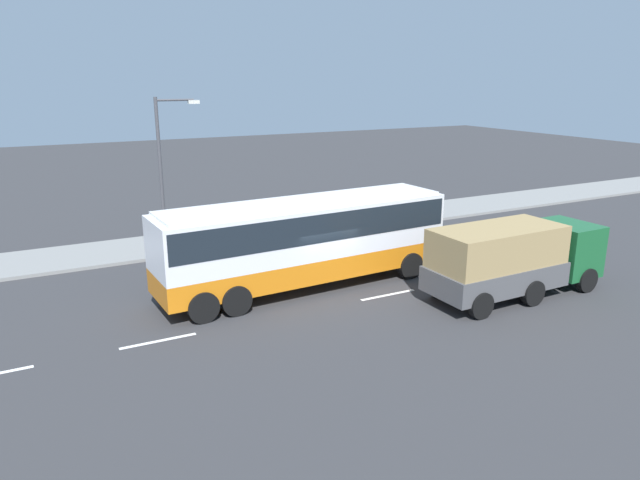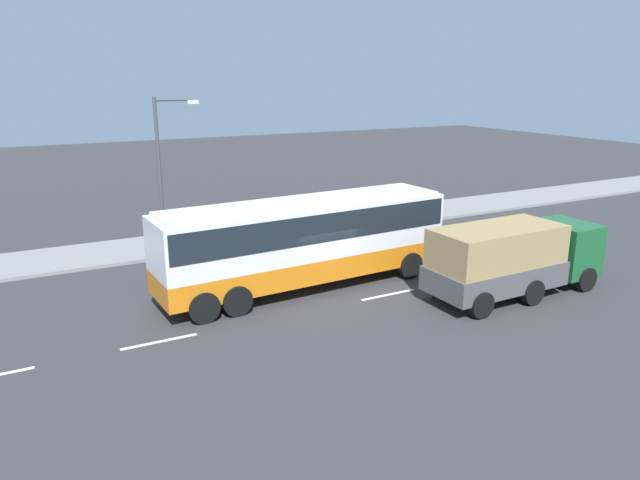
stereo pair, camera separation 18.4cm
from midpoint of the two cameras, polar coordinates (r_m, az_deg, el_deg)
The scene contains 8 objects.
ground_plane at distance 22.89m, azimuth -0.25°, elevation -4.86°, with size 120.00×120.00×0.00m, color #333335.
sidewalk_curb at distance 30.53m, azimuth -7.96°, elevation 0.42°, with size 80.00×4.00×0.15m, color gray.
lane_centreline at distance 23.40m, azimuth 9.84°, elevation -4.63°, with size 40.16×0.16×0.01m.
coach_bus at distance 22.44m, azimuth -1.66°, elevation 0.54°, with size 11.83×3.25×3.51m.
cargo_truck at distance 23.03m, azimuth 18.27°, elevation -1.53°, with size 7.27×2.64×2.78m.
pedestrian_near_curb at distance 32.09m, azimuth 1.60°, elevation 3.16°, with size 0.32×0.32×1.61m.
pedestrian_at_crossing at distance 31.35m, azimuth 1.30°, elevation 2.91°, with size 0.32×0.32×1.65m.
street_lamp at distance 27.30m, azimuth -15.27°, elevation 7.15°, with size 2.02×0.24×7.07m.
Camera 2 is at (-10.09, -18.91, 8.04)m, focal length 32.57 mm.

